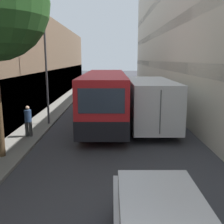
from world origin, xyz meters
name	(u,v)px	position (x,y,z in m)	size (l,w,h in m)	color
ground_plane	(113,123)	(0.00, 15.00, 0.00)	(150.00, 150.00, 0.00)	#38383D
sidewalk_left	(41,122)	(-4.56, 15.00, 0.07)	(1.71, 60.00, 0.14)	gray
building_left_shopfront	(6,68)	(-6.51, 15.00, 3.43)	(2.40, 60.00, 7.55)	brown
building_right_apartment	(206,9)	(5.46, 15.00, 6.85)	(2.40, 60.00, 13.75)	beige
bus	(104,97)	(-0.56, 15.00, 1.65)	(2.46, 10.63, 3.11)	red
box_truck	(147,99)	(2.08, 14.71, 1.56)	(2.38, 8.86, 2.80)	silver
pedestrian	(27,120)	(-4.32, 11.56, 0.97)	(0.36, 0.35, 1.56)	#383838
street_lamp	(44,38)	(-3.95, 14.24, 5.13)	(0.36, 0.80, 7.28)	#38383D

